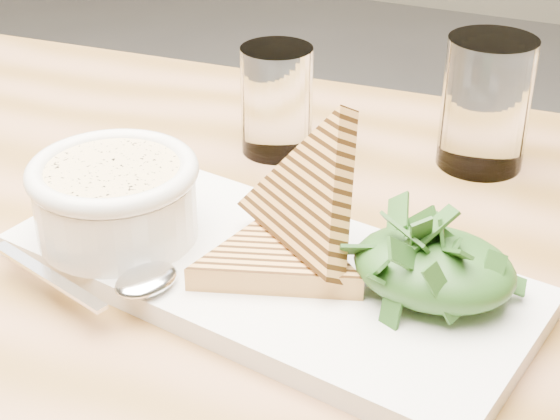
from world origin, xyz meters
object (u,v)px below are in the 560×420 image
at_px(platter, 268,272).
at_px(glass_near, 277,100).
at_px(table_top, 253,311).
at_px(soup_bowl, 116,207).
at_px(glass_far, 486,103).

relative_size(platter, glass_near, 3.77).
xyz_separation_m(table_top, glass_near, (-0.08, 0.21, 0.07)).
height_order(soup_bowl, glass_near, glass_near).
relative_size(platter, soup_bowl, 3.19).
relative_size(glass_near, glass_far, 0.85).
bearing_deg(glass_near, soup_bowl, -98.42).
relative_size(soup_bowl, glass_near, 1.18).
distance_m(table_top, glass_far, 0.30).
bearing_deg(glass_far, soup_bowl, -128.51).
relative_size(table_top, glass_far, 10.20).
bearing_deg(platter, glass_near, 113.43).
distance_m(table_top, platter, 0.03).
height_order(table_top, glass_near, glass_near).
height_order(table_top, glass_far, glass_far).
xyz_separation_m(table_top, soup_bowl, (-0.11, -0.00, 0.06)).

